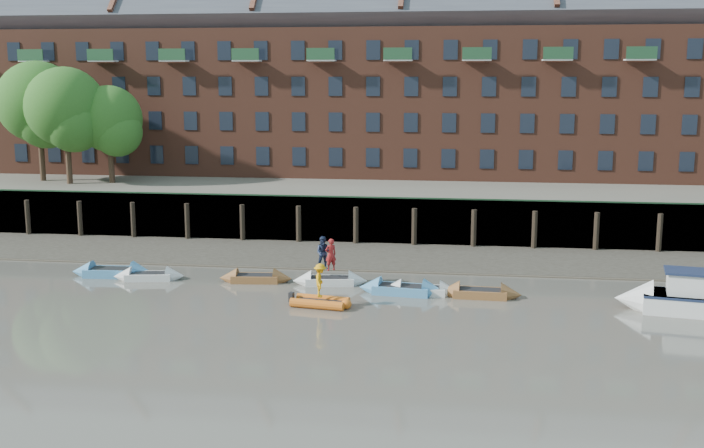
% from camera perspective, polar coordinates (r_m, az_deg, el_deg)
% --- Properties ---
extents(ground, '(220.00, 220.00, 0.00)m').
position_cam_1_polar(ground, '(35.49, -1.18, -8.56)').
color(ground, '#5D5950').
rests_on(ground, ground).
extents(foreshore, '(110.00, 8.00, 0.50)m').
position_cam_1_polar(foreshore, '(52.71, 1.89, -2.30)').
color(foreshore, '#3D382F').
rests_on(foreshore, ground).
extents(mud_band, '(110.00, 1.60, 0.10)m').
position_cam_1_polar(mud_band, '(49.41, 1.47, -3.15)').
color(mud_band, '#4C4336').
rests_on(mud_band, ground).
extents(river_wall, '(110.00, 1.23, 3.30)m').
position_cam_1_polar(river_wall, '(56.67, 2.36, 0.23)').
color(river_wall, '#2D2A26').
rests_on(river_wall, ground).
extents(bank_terrace, '(110.00, 28.00, 3.20)m').
position_cam_1_polar(bank_terrace, '(70.07, 3.43, 2.15)').
color(bank_terrace, '#5E594D').
rests_on(bank_terrace, ground).
extents(apartment_terrace, '(80.60, 15.56, 20.98)m').
position_cam_1_polar(apartment_terrace, '(70.38, 3.60, 11.35)').
color(apartment_terrace, brown).
rests_on(apartment_terrace, bank_terrace).
extents(tree_cluster, '(11.76, 7.74, 9.40)m').
position_cam_1_polar(tree_cluster, '(68.01, -19.38, 7.62)').
color(tree_cluster, '#3A281C').
rests_on(tree_cluster, bank_terrace).
extents(rowboat_0, '(4.85, 1.68, 1.38)m').
position_cam_1_polar(rowboat_0, '(49.60, -16.26, -3.22)').
color(rowboat_0, teal).
rests_on(rowboat_0, ground).
extents(rowboat_1, '(4.14, 1.83, 1.16)m').
position_cam_1_polar(rowboat_1, '(48.25, -13.88, -3.53)').
color(rowboat_1, silver).
rests_on(rowboat_1, ground).
extents(rowboat_2, '(4.19, 1.57, 1.19)m').
position_cam_1_polar(rowboat_2, '(46.67, -6.70, -3.75)').
color(rowboat_2, brown).
rests_on(rowboat_2, ground).
extents(rowboat_3, '(4.27, 1.72, 1.20)m').
position_cam_1_polar(rowboat_3, '(45.80, -1.54, -3.95)').
color(rowboat_3, silver).
rests_on(rowboat_3, ground).
extents(rowboat_4, '(4.77, 1.86, 1.35)m').
position_cam_1_polar(rowboat_4, '(43.92, 3.46, -4.55)').
color(rowboat_4, teal).
rests_on(rowboat_4, ground).
extents(rowboat_5, '(4.12, 1.21, 1.19)m').
position_cam_1_polar(rowboat_5, '(43.92, 4.75, -4.61)').
color(rowboat_5, silver).
rests_on(rowboat_5, ground).
extents(rowboat_6, '(4.34, 1.41, 1.25)m').
position_cam_1_polar(rowboat_6, '(43.71, 8.86, -4.75)').
color(rowboat_6, brown).
rests_on(rowboat_6, ground).
extents(rib_tender, '(3.12, 1.86, 0.53)m').
position_cam_1_polar(rib_tender, '(41.53, -2.06, -5.43)').
color(rib_tender, orange).
rests_on(rib_tender, ground).
extents(motor_launch, '(6.85, 3.25, 2.72)m').
position_cam_1_polar(motor_launch, '(43.47, 21.52, -4.81)').
color(motor_launch, silver).
rests_on(motor_launch, ground).
extents(person_rower_a, '(0.78, 0.72, 1.79)m').
position_cam_1_polar(person_rower_a, '(45.45, -1.48, -2.13)').
color(person_rower_a, maroon).
rests_on(person_rower_a, rowboat_3).
extents(person_rower_b, '(0.97, 0.80, 1.87)m').
position_cam_1_polar(person_rower_b, '(45.68, -1.97, -2.02)').
color(person_rower_b, '#19233F').
rests_on(person_rower_b, rowboat_3).
extents(person_rib_crew, '(0.74, 1.16, 1.71)m').
position_cam_1_polar(person_rib_crew, '(41.28, -2.22, -3.92)').
color(person_rib_crew, orange).
rests_on(person_rib_crew, rib_tender).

